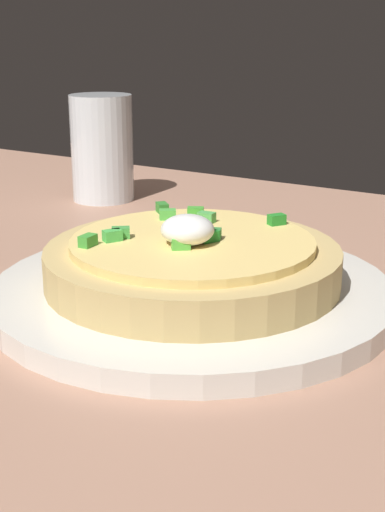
% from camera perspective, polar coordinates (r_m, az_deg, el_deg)
% --- Properties ---
extents(dining_table, '(1.24, 0.76, 0.02)m').
position_cam_1_polar(dining_table, '(0.59, -2.52, -2.70)').
color(dining_table, '#A87A63').
rests_on(dining_table, ground).
extents(plate, '(0.29, 0.29, 0.02)m').
position_cam_1_polar(plate, '(0.53, 0.00, -2.87)').
color(plate, silver).
rests_on(plate, dining_table).
extents(pizza, '(0.21, 0.21, 0.05)m').
position_cam_1_polar(pizza, '(0.52, -0.02, -0.39)').
color(pizza, tan).
rests_on(pizza, plate).
extents(cup_far, '(0.07, 0.07, 0.12)m').
position_cam_1_polar(cup_far, '(0.84, -7.19, 8.27)').
color(cup_far, silver).
rests_on(cup_far, dining_table).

